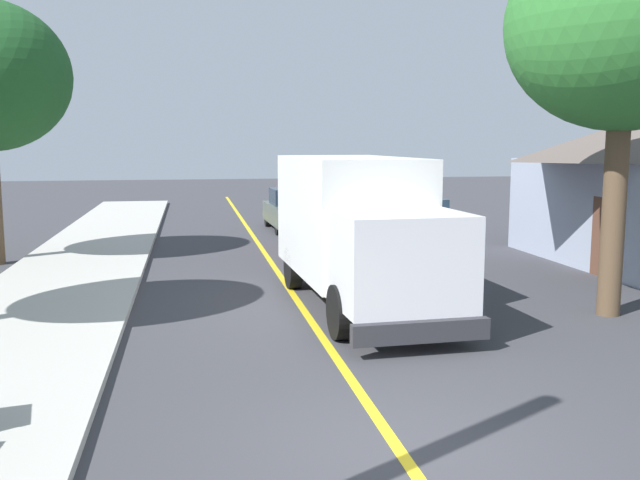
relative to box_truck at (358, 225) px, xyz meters
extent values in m
plane|color=#38383D|center=(-1.24, -7.26, -1.77)|extent=(120.00, 120.00, 0.00)
cube|color=gold|center=(-1.24, 2.74, -1.76)|extent=(0.16, 56.00, 0.01)
cube|color=silver|center=(-0.03, 0.73, 0.13)|extent=(2.61, 5.10, 2.60)
cube|color=silver|center=(0.11, -2.76, -0.32)|extent=(2.36, 2.09, 1.70)
cube|color=#1E2D3D|center=(0.15, -3.66, 0.06)|extent=(2.04, 0.16, 0.75)
cube|color=#2D2D33|center=(0.16, -3.84, -1.35)|extent=(2.41, 0.30, 0.36)
cylinder|color=black|center=(1.16, -2.52, -1.27)|extent=(0.34, 1.01, 1.00)
cylinder|color=black|center=(-0.94, -2.61, -1.27)|extent=(0.34, 1.01, 1.00)
cylinder|color=black|center=(0.97, 2.03, -1.27)|extent=(0.34, 1.01, 1.00)
cylinder|color=black|center=(-1.13, 1.94, -1.27)|extent=(0.34, 1.01, 1.00)
cube|color=maroon|center=(0.90, 7.48, -1.12)|extent=(1.80, 4.40, 0.76)
cube|color=#1E2D3D|center=(0.90, 7.63, -0.42)|extent=(1.59, 1.80, 0.64)
cylinder|color=black|center=(1.68, 6.07, -1.45)|extent=(0.22, 0.64, 0.64)
cylinder|color=black|center=(0.10, 6.07, -1.45)|extent=(0.22, 0.64, 0.64)
cylinder|color=black|center=(1.69, 8.89, -1.45)|extent=(0.22, 0.64, 0.64)
cylinder|color=black|center=(0.11, 8.89, -1.45)|extent=(0.22, 0.64, 0.64)
cube|color=#4C564C|center=(0.48, 13.13, -1.12)|extent=(1.96, 4.46, 0.76)
cube|color=#1E2D3D|center=(0.47, 13.28, -0.42)|extent=(1.65, 1.86, 0.64)
cylinder|color=black|center=(1.32, 11.75, -1.45)|extent=(0.24, 0.65, 0.64)
cylinder|color=black|center=(-0.26, 11.69, -1.45)|extent=(0.24, 0.65, 0.64)
cylinder|color=black|center=(1.22, 14.56, -1.45)|extent=(0.24, 0.65, 0.64)
cylinder|color=black|center=(-0.36, 14.51, -1.45)|extent=(0.24, 0.65, 0.64)
cube|color=silver|center=(3.96, 7.91, -1.12)|extent=(1.84, 4.41, 0.76)
cube|color=#1E2D3D|center=(3.96, 7.76, -0.42)|extent=(1.60, 1.81, 0.64)
cylinder|color=black|center=(3.18, 9.32, -1.45)|extent=(0.23, 0.64, 0.64)
cylinder|color=black|center=(4.76, 9.31, -1.45)|extent=(0.23, 0.64, 0.64)
cylinder|color=black|center=(3.16, 6.51, -1.45)|extent=(0.23, 0.64, 0.64)
cylinder|color=black|center=(4.73, 6.49, -1.45)|extent=(0.23, 0.64, 0.64)
cylinder|color=gray|center=(3.02, 4.59, -0.67)|extent=(0.08, 0.08, 2.20)
cylinder|color=red|center=(3.02, 4.62, 0.48)|extent=(0.76, 0.03, 0.76)
cylinder|color=white|center=(3.02, 4.64, 0.48)|extent=(0.80, 0.02, 0.80)
cube|color=brown|center=(7.12, 1.88, -0.72)|extent=(0.10, 1.00, 2.10)
cylinder|color=brown|center=(4.88, -1.86, 0.16)|extent=(0.47, 0.47, 3.86)
ellipsoid|color=#2D702D|center=(4.88, -1.86, 4.05)|extent=(4.61, 4.61, 4.15)
camera|label=1|loc=(-3.54, -14.55, 1.77)|focal=39.10mm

